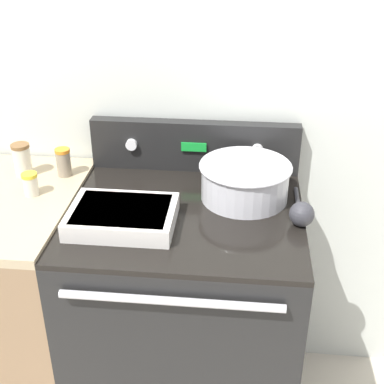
# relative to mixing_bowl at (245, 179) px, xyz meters

# --- Properties ---
(kitchen_wall) EXTENTS (8.00, 0.05, 2.50)m
(kitchen_wall) POSITION_rel_mixing_bowl_xyz_m (-0.19, 0.26, 0.27)
(kitchen_wall) COLOR silver
(kitchen_wall) RESTS_ON ground_plane
(stove_range) EXTENTS (0.75, 0.69, 0.91)m
(stove_range) POSITION_rel_mixing_bowl_xyz_m (-0.19, -0.10, -0.53)
(stove_range) COLOR black
(stove_range) RESTS_ON ground_plane
(control_panel) EXTENTS (0.75, 0.07, 0.18)m
(control_panel) POSITION_rel_mixing_bowl_xyz_m (-0.19, 0.20, 0.02)
(control_panel) COLOR black
(control_panel) RESTS_ON stove_range
(side_counter) EXTENTS (0.63, 0.66, 0.92)m
(side_counter) POSITION_rel_mixing_bowl_xyz_m (-0.88, -0.10, -0.52)
(side_counter) COLOR #896B4C
(side_counter) RESTS_ON ground_plane
(mixing_bowl) EXTENTS (0.30, 0.30, 0.12)m
(mixing_bowl) POSITION_rel_mixing_bowl_xyz_m (0.00, 0.00, 0.00)
(mixing_bowl) COLOR silver
(mixing_bowl) RESTS_ON stove_range
(casserole_dish) EXTENTS (0.32, 0.24, 0.06)m
(casserole_dish) POSITION_rel_mixing_bowl_xyz_m (-0.37, -0.21, -0.04)
(casserole_dish) COLOR silver
(casserole_dish) RESTS_ON stove_range
(ladle) EXTENTS (0.08, 0.26, 0.08)m
(ladle) POSITION_rel_mixing_bowl_xyz_m (0.18, -0.14, -0.03)
(ladle) COLOR #333338
(ladle) RESTS_ON stove_range
(spice_jar_orange_cap) EXTENTS (0.05, 0.05, 0.10)m
(spice_jar_orange_cap) POSITION_rel_mixing_bowl_xyz_m (-0.64, 0.08, -0.01)
(spice_jar_orange_cap) COLOR gray
(spice_jar_orange_cap) RESTS_ON side_counter
(spice_jar_yellow_cap) EXTENTS (0.05, 0.05, 0.08)m
(spice_jar_yellow_cap) POSITION_rel_mixing_bowl_xyz_m (-0.70, -0.07, -0.02)
(spice_jar_yellow_cap) COLOR beige
(spice_jar_yellow_cap) RESTS_ON side_counter
(spice_jar_brown_cap) EXTENTS (0.06, 0.06, 0.12)m
(spice_jar_brown_cap) POSITION_rel_mixing_bowl_xyz_m (-0.78, 0.07, 0.00)
(spice_jar_brown_cap) COLOR beige
(spice_jar_brown_cap) RESTS_ON side_counter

